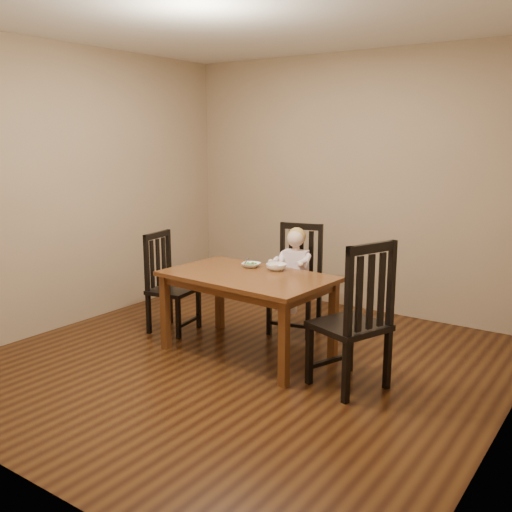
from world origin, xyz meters
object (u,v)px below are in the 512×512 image
Objects in this scene: dining_table at (247,284)px; bowl_peas at (251,265)px; chair_left at (169,284)px; chair_right at (355,319)px; toddler at (295,268)px; chair_child at (297,280)px; bowl_veg at (276,267)px.

bowl_peas is (-0.13, 0.24, 0.10)m from dining_table.
chair_left is 2.04m from chair_right.
toddler reaches higher than dining_table.
bowl_peas is at bearing 92.86° from chair_right.
toddler is at bearing 90.00° from chair_child.
bowl_peas reaches higher than dining_table.
dining_table is 1.41× the size of chair_child.
bowl_veg is (-0.94, 0.40, 0.19)m from chair_right.
chair_left reaches higher than toddler.
toddler is (1.01, 0.65, 0.17)m from chair_left.
dining_table is 0.72m from toddler.
toddler is at bearing 87.23° from dining_table.
chair_right is at bearing -7.05° from dining_table.
chair_left is 1.14m from bowl_veg.
chair_child is 1.08× the size of chair_left.
bowl_veg is (1.09, 0.20, 0.27)m from chair_left.
chair_child reaches higher than toddler.
dining_table is at bearing -61.49° from bowl_peas.
chair_right is (1.06, -0.13, -0.08)m from dining_table.
chair_right reaches higher than dining_table.
chair_left is at bearing 22.27° from chair_child.
toddler is (0.03, 0.72, 0.00)m from dining_table.
bowl_veg is (0.11, 0.27, 0.11)m from dining_table.
chair_left is (-1.00, -0.70, -0.04)m from chair_child.
chair_right is 6.29× the size of bowl_veg.
chair_child reaches higher than dining_table.
chair_child is at bearing 68.97° from chair_right.
toddler is at bearing 114.21° from chair_left.
bowl_veg is at bearing 87.09° from toddler.
chair_left is at bearing 104.50° from chair_right.
bowl_peas is 0.89× the size of bowl_veg.
chair_child is at bearing 116.50° from chair_left.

